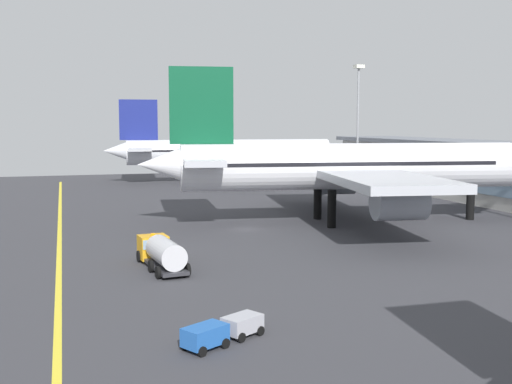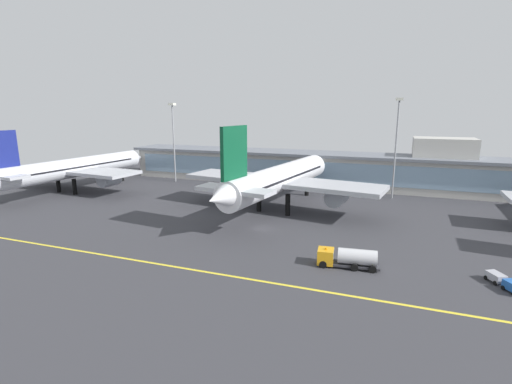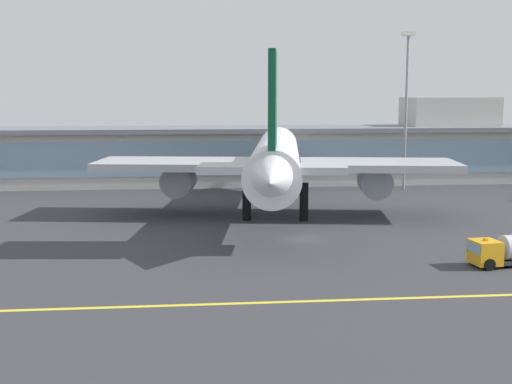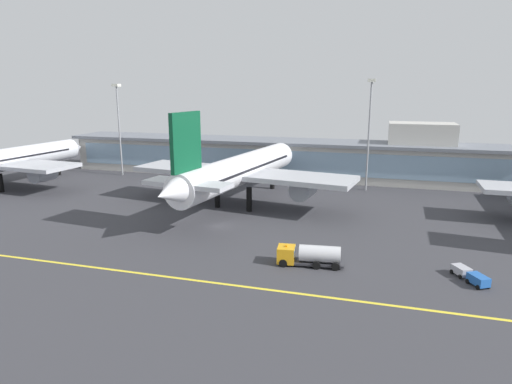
{
  "view_description": "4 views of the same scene",
  "coord_description": "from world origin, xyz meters",
  "views": [
    {
      "loc": [
        73.73,
        -21.34,
        13.12
      ],
      "look_at": [
        -8.91,
        4.2,
        3.56
      ],
      "focal_mm": 43.97,
      "sensor_mm": 36.0,
      "label": 1
    },
    {
      "loc": [
        23.81,
        -66.95,
        23.05
      ],
      "look_at": [
        -5.03,
        10.11,
        4.86
      ],
      "focal_mm": 26.49,
      "sensor_mm": 36.0,
      "label": 2
    },
    {
      "loc": [
        -12.21,
        -71.49,
        15.95
      ],
      "look_at": [
        -3.6,
        13.19,
        3.39
      ],
      "focal_mm": 47.21,
      "sensor_mm": 36.0,
      "label": 3
    },
    {
      "loc": [
        26.98,
        -69.84,
        23.87
      ],
      "look_at": [
        2.88,
        13.19,
        3.39
      ],
      "focal_mm": 31.09,
      "sensor_mm": 36.0,
      "label": 4
    }
  ],
  "objects": [
    {
      "name": "ground_plane",
      "position": [
        0.0,
        0.0,
        0.0
      ],
      "size": [
        180.0,
        180.0,
        0.0
      ],
      "primitive_type": "plane",
      "color": "#38383D"
    },
    {
      "name": "taxiway_centreline_stripe",
      "position": [
        0.0,
        -22.0,
        0.01
      ],
      "size": [
        144.0,
        0.5,
        0.01
      ],
      "primitive_type": "cube",
      "color": "yellow",
      "rests_on": "ground"
    },
    {
      "name": "terminal_building",
      "position": [
        2.2,
        47.18,
        5.5
      ],
      "size": [
        122.69,
        14.0,
        15.19
      ],
      "color": "beige",
      "rests_on": "ground"
    },
    {
      "name": "airliner_near_left",
      "position": [
        -61.22,
        13.89,
        6.61
      ],
      "size": [
        39.71,
        54.34,
        18.09
      ],
      "rotation": [
        0.0,
        0.0,
        1.49
      ],
      "color": "black",
      "rests_on": "ground"
    },
    {
      "name": "airliner_near_right",
      "position": [
        -0.89,
        14.41,
        7.34
      ],
      "size": [
        47.63,
        54.52,
        20.07
      ],
      "rotation": [
        0.0,
        0.0,
        1.42
      ],
      "color": "black",
      "rests_on": "ground"
    },
    {
      "name": "fuel_tanker_truck",
      "position": [
        17.89,
        -13.08,
        1.51
      ],
      "size": [
        9.26,
        3.78,
        2.9
      ],
      "rotation": [
        0.0,
        0.0,
        3.25
      ],
      "color": "black",
      "rests_on": "ground"
    },
    {
      "name": "baggage_tug_near",
      "position": [
        38.5,
        -12.54,
        0.79
      ],
      "size": [
        4.18,
        5.6,
        1.4
      ],
      "rotation": [
        0.0,
        0.0,
        5.23
      ],
      "color": "black",
      "rests_on": "ground"
    },
    {
      "name": "apron_light_mast_west",
      "position": [
        -42.67,
        36.35,
        16.09
      ],
      "size": [
        1.8,
        1.8,
        24.76
      ],
      "color": "gray",
      "rests_on": "ground"
    },
    {
      "name": "apron_light_mast_centre",
      "position": [
        23.43,
        36.2,
        16.62
      ],
      "size": [
        1.8,
        1.8,
        25.74
      ],
      "color": "gray",
      "rests_on": "ground"
    }
  ]
}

